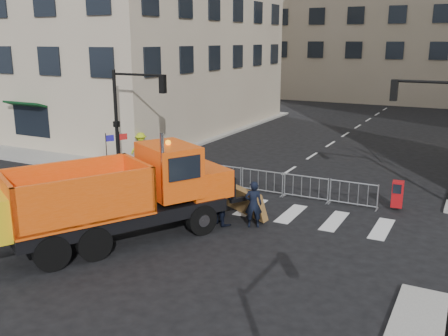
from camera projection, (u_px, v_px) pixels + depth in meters
The scene contains 10 objects.
ground at pixel (164, 251), 16.72m from camera, with size 120.00×120.00×0.00m, color black.
sidewalk_back at pixel (264, 186), 24.00m from camera, with size 64.00×5.00×0.15m, color gray.
traffic_light_left at pixel (116, 122), 26.08m from camera, with size 0.18×0.18×5.40m, color black.
crowd_barriers at pixel (242, 179), 23.45m from camera, with size 12.60×0.60×1.10m, color #9EA0A5, non-canonical shape.
plow_truck at pixel (113, 194), 17.11m from camera, with size 7.22×10.07×3.90m.
cop_a at pixel (253, 204), 18.70m from camera, with size 0.66×0.43×1.80m, color black.
cop_b at pixel (222, 198), 19.01m from camera, with size 0.98×0.77×2.03m, color black.
cop_c at pixel (219, 193), 20.13m from camera, with size 1.05×0.44×1.79m, color black.
worker at pixel (141, 148), 27.81m from camera, with size 1.13×0.65×1.75m, color #B5CB17.
newspaper_box at pixel (397, 194), 20.59m from camera, with size 0.45×0.40×1.10m, color #AA0D11.
Camera 1 is at (8.98, -12.79, 6.88)m, focal length 40.00 mm.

